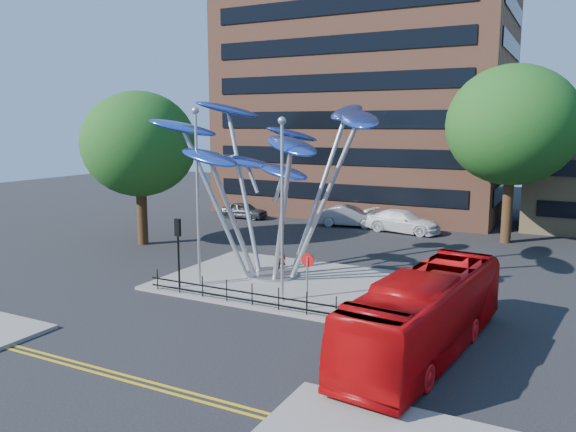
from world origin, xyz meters
The scene contains 18 objects.
ground centered at (0.00, 0.00, 0.00)m, with size 120.00×120.00×0.00m, color black.
traffic_island centered at (-1.00, 6.00, 0.07)m, with size 12.00×9.00×0.15m, color slate.
double_yellow_near centered at (0.00, -6.00, 0.01)m, with size 40.00×0.12×0.01m, color gold.
double_yellow_far centered at (0.00, -6.30, 0.01)m, with size 40.00×0.12×0.01m, color gold.
brick_tower centered at (-6.00, 32.00, 15.00)m, with size 25.00×15.00×30.00m, color brown.
tree_right centered at (8.00, 22.00, 8.04)m, with size 8.80×8.80×12.11m.
tree_left centered at (-14.00, 10.00, 6.79)m, with size 7.60×7.60×10.32m.
leaf_sculpture centered at (-2.07, 6.68, 6.87)m, with size 12.72×9.54×9.51m.
street_lamp_left centered at (-4.50, 3.50, 5.36)m, with size 0.36×0.36×8.80m.
street_lamp_right centered at (0.50, 3.00, 5.09)m, with size 0.36×0.36×8.30m.
traffic_light_island centered at (-5.00, 2.50, 2.61)m, with size 0.28×0.18×3.42m.
no_entry_sign_island centered at (2.00, 2.52, 1.82)m, with size 0.60×0.10×2.45m.
pedestrian_railing_front centered at (-1.00, 1.70, 0.55)m, with size 10.00×0.06×1.00m.
red_bus centered at (7.70, 0.28, 1.48)m, with size 2.49×10.64×2.96m, color #B3080A.
pedestrian centered at (-1.68, 6.86, 1.00)m, with size 0.62×0.41×1.69m, color gray.
parked_car_left centered at (-13.47, 22.29, 0.70)m, with size 1.65×4.10×1.40m, color #3A3D41.
parked_car_mid centered at (-3.88, 22.78, 0.82)m, with size 1.74×5.00×1.65m, color #919498.
parked_car_right centered at (0.62, 22.34, 0.83)m, with size 2.32×5.70×1.65m, color silver.
Camera 1 is at (12.11, -18.88, 8.12)m, focal length 35.00 mm.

